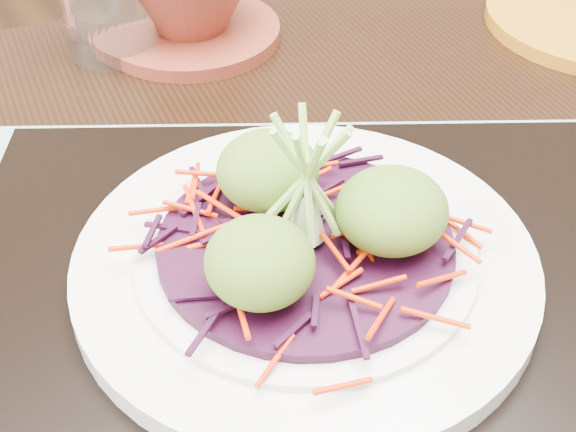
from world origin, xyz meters
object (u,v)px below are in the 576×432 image
white_plate (305,261)px  terracotta_bowl_set (189,7)px  dining_table (283,329)px  serving_tray (305,284)px

white_plate → terracotta_bowl_set: 0.35m
dining_table → terracotta_bowl_set: (0.06, 0.28, 0.12)m
terracotta_bowl_set → white_plate: bearing=-103.5°
serving_tray → terracotta_bowl_set: size_ratio=2.03×
dining_table → terracotta_bowl_set: 0.32m
serving_tray → terracotta_bowl_set: 0.35m
serving_tray → terracotta_bowl_set: terracotta_bowl_set is taller
white_plate → terracotta_bowl_set: bearing=76.5°
serving_tray → white_plate: (0.00, -0.00, 0.02)m
dining_table → terracotta_bowl_set: size_ratio=5.87×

